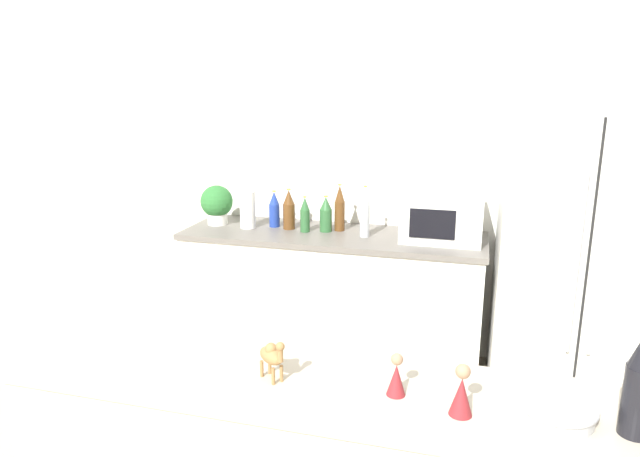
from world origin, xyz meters
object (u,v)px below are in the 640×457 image
Objects in this scene: back_bottle_4 at (326,215)px; wise_man_figurine_crimson at (396,377)px; refrigerator at (575,260)px; wise_man_figurine_blue at (462,393)px; fruit_bowl at (557,410)px; paper_towel_roll at (248,210)px; back_bottle_2 at (289,210)px; back_bottle_3 at (305,215)px; potted_plant at (217,203)px; back_bottle_5 at (340,208)px; back_bottle_1 at (365,213)px; camel_figurine at (272,355)px; microwave at (442,218)px; back_bottle_0 at (274,210)px.

wise_man_figurine_crimson is at bearing -69.57° from back_bottle_4.
refrigerator is 11.36× the size of wise_man_figurine_blue.
fruit_bowl is at bearing -59.49° from back_bottle_4.
paper_towel_roll is 0.28m from back_bottle_2.
potted_plant is at bearing 177.08° from back_bottle_3.
back_bottle_5 is (-1.41, 0.16, 0.18)m from refrigerator.
refrigerator reaches higher than potted_plant.
wise_man_figurine_blue is (0.65, -1.97, -0.03)m from back_bottle_1.
refrigerator is at bearing 73.51° from wise_man_figurine_blue.
refrigerator reaches higher than back_bottle_3.
back_bottle_1 is 2.08m from wise_man_figurine_blue.
back_bottle_1 reaches higher than camel_figurine.
back_bottle_3 is 2.01m from camel_figurine.
back_bottle_2 is at bearing 173.46° from back_bottle_1.
back_bottle_1 reaches higher than wise_man_figurine_crimson.
back_bottle_2 is 1.31× the size of fruit_bowl.
back_bottle_3 is at bearing -2.92° from potted_plant.
back_bottle_3 is (-0.40, 0.02, -0.04)m from back_bottle_1.
potted_plant is 1.15× the size of back_bottle_3.
back_bottle_1 is (-0.47, -0.05, 0.01)m from microwave.
back_bottle_3 reaches higher than wise_man_figurine_blue.
back_bottle_4 is (-1.49, 0.12, 0.15)m from refrigerator.
refrigerator is 1.62m from back_bottle_3.
fruit_bowl is (1.17, -1.99, -0.02)m from back_bottle_4.
microwave is 0.86m from back_bottle_3.
back_bottle_3 is 0.13m from back_bottle_4.
back_bottle_5 is (0.08, 0.04, 0.04)m from back_bottle_4.
wise_man_figurine_blue is (1.17, -2.03, -0.00)m from back_bottle_2.
back_bottle_1 is (0.63, -0.09, 0.04)m from back_bottle_0.
back_bottle_4 is (0.36, -0.03, -0.00)m from back_bottle_0.
back_bottle_1 reaches higher than back_bottle_4.
wise_man_figurine_blue reaches higher than camel_figurine.
wise_man_figurine_crimson is (0.86, -1.93, 0.01)m from back_bottle_3.
back_bottle_0 is at bearing 175.44° from refrigerator.
wise_man_figurine_crimson is (1.10, -2.01, 0.00)m from back_bottle_0.
wise_man_figurine_crimson is (0.00, -1.97, -0.02)m from microwave.
refrigerator is 6.36× the size of potted_plant.
microwave is 1.95× the size of back_bottle_0.
back_bottle_4 reaches higher than wise_man_figurine_crimson.
back_bottle_2 is 1.93× the size of camel_figurine.
camel_figurine is at bearing -72.88° from back_bottle_2.
paper_towel_roll is (-2.01, 0.07, 0.16)m from refrigerator.
back_bottle_5 reaches higher than paper_towel_roll.
back_bottle_5 reaches higher than fruit_bowl.
back_bottle_4 is at bearing 19.80° from back_bottle_3.
fruit_bowl is (1.93, -1.98, -0.06)m from potted_plant.
refrigerator is at bearing -1.98° from paper_towel_roll.
microwave is 3.44× the size of camel_figurine.
potted_plant is at bearing 177.27° from back_bottle_1.
paper_towel_roll is 0.53m from back_bottle_4.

